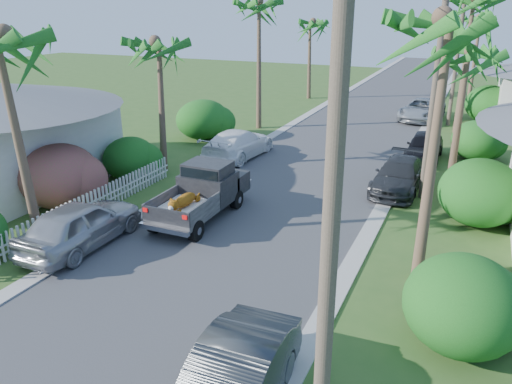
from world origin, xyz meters
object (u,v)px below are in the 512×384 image
at_px(palm_r_d, 481,18).
at_px(utility_pole_b, 435,90).
at_px(palm_r_a, 450,20).
at_px(utility_pole_d, 467,42).
at_px(parked_car_rd, 422,110).
at_px(palm_l_c, 259,2).
at_px(palm_l_a, 0,35).
at_px(palm_l_d, 311,22).
at_px(parked_car_ln, 81,224).
at_px(parked_car_rf, 424,146).
at_px(utility_pole_a, 330,245).
at_px(palm_r_b, 469,52).
at_px(utility_pole_c, 457,56).
at_px(pickup_truck, 205,190).
at_px(palm_l_b, 157,42).
at_px(parked_car_lf, 238,144).
at_px(parked_car_rm, 399,176).

bearing_deg(palm_r_d, utility_pole_b, -91.91).
distance_m(palm_r_a, palm_r_d, 34.01).
bearing_deg(palm_r_d, utility_pole_d, 106.70).
bearing_deg(parked_car_rd, utility_pole_b, -75.92).
distance_m(palm_l_c, utility_pole_b, 15.05).
bearing_deg(utility_pole_b, palm_l_a, -139.72).
relative_size(palm_l_a, palm_l_d, 1.06).
distance_m(parked_car_ln, palm_l_d, 31.12).
relative_size(parked_car_rf, utility_pole_a, 0.47).
bearing_deg(palm_r_d, parked_car_ln, -106.72).
bearing_deg(palm_r_d, palm_r_b, -89.77).
distance_m(palm_l_a, utility_pole_c, 27.74).
relative_size(parked_car_rf, palm_r_b, 0.59).
bearing_deg(utility_pole_c, palm_r_b, -85.60).
height_order(pickup_truck, palm_l_b, palm_l_b).
bearing_deg(palm_r_d, pickup_truck, -104.72).
distance_m(parked_car_rf, utility_pole_d, 24.45).
height_order(palm_l_a, palm_l_c, palm_l_c).
height_order(pickup_truck, palm_r_a, palm_r_a).
height_order(parked_car_ln, palm_l_c, palm_l_c).
distance_m(palm_l_a, palm_r_d, 39.12).
bearing_deg(palm_r_a, parked_car_lf, 138.93).
height_order(parked_car_lf, palm_r_a, palm_r_a).
height_order(parked_car_rm, palm_l_c, palm_l_c).
relative_size(parked_car_rm, palm_r_d, 0.59).
height_order(parked_car_rm, utility_pole_a, utility_pole_a).
distance_m(parked_car_lf, palm_r_a, 15.45).
bearing_deg(utility_pole_c, parked_car_lf, -127.36).
relative_size(palm_r_b, utility_pole_d, 0.80).
bearing_deg(palm_r_d, utility_pole_a, -91.23).
distance_m(pickup_truck, palm_l_a, 8.60).
bearing_deg(parked_car_rf, palm_r_b, -67.35).
xyz_separation_m(palm_l_d, palm_r_a, (12.80, -28.00, 0.98)).
relative_size(palm_l_d, utility_pole_b, 0.86).
relative_size(palm_l_c, utility_pole_b, 1.02).
height_order(parked_car_rf, palm_l_a, palm_l_a).
bearing_deg(pickup_truck, palm_l_b, 137.60).
bearing_deg(palm_l_d, palm_r_a, -65.43).
relative_size(parked_car_lf, utility_pole_a, 0.59).
xyz_separation_m(pickup_truck, palm_l_c, (-4.00, 14.38, 6.90)).
relative_size(parked_car_rf, palm_l_d, 0.55).
bearing_deg(pickup_truck, palm_r_d, 75.28).
relative_size(palm_l_d, utility_pole_d, 0.86).
relative_size(palm_r_b, utility_pole_a, 0.80).
xyz_separation_m(parked_car_ln, utility_pole_d, (10.08, 39.54, 3.79)).
relative_size(palm_l_b, palm_r_d, 0.93).
bearing_deg(palm_r_b, palm_r_d, 90.23).
height_order(palm_l_c, palm_r_b, palm_l_c).
distance_m(palm_l_d, utility_pole_a, 38.02).
height_order(palm_l_a, palm_r_a, palm_r_a).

